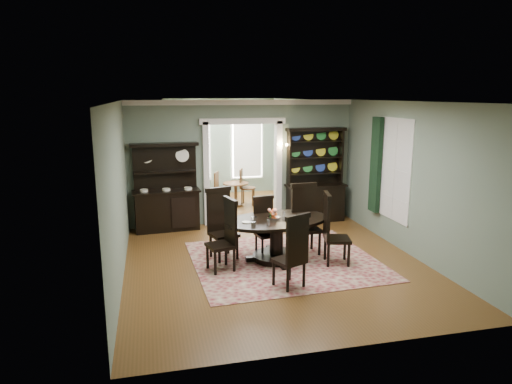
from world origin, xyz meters
TOP-DOWN VIEW (x-y plane):
  - room at (0.00, 0.04)m, footprint 5.51×6.01m
  - parlor at (0.00, 5.53)m, footprint 3.51×3.50m
  - doorway_trim at (0.00, 3.00)m, footprint 2.08×0.25m
  - right_window at (2.69, 0.93)m, footprint 0.15×1.47m
  - wall_sconce at (0.95, 2.85)m, footprint 0.27×0.21m
  - rug at (0.23, 0.13)m, footprint 3.57×3.27m
  - dining_table at (0.09, 0.23)m, footprint 2.26×2.22m
  - centerpiece at (0.04, 0.24)m, footprint 1.22×0.79m
  - chair_far_left at (-0.92, 0.63)m, footprint 0.63×0.61m
  - chair_far_mid at (-0.03, 0.66)m, footprint 0.49×0.47m
  - chair_far_right at (0.77, 0.55)m, footprint 0.54×0.51m
  - chair_end_left at (-0.93, -0.04)m, footprint 0.57×0.59m
  - chair_end_right at (1.02, -0.21)m, footprint 0.58×0.60m
  - chair_near at (-0.01, -1.13)m, footprint 0.61×0.60m
  - sideboard at (-1.87, 2.76)m, footprint 1.58×0.66m
  - welsh_dresser at (1.80, 2.75)m, footprint 1.50×0.58m
  - parlor_table at (0.14, 4.67)m, footprint 0.73×0.73m
  - parlor_chair_left at (-0.54, 4.60)m, footprint 0.49×0.48m
  - parlor_chair_right at (0.43, 4.74)m, footprint 0.49×0.48m

SIDE VIEW (x-z plane):
  - rug at x=0.23m, z-range 0.00..0.01m
  - parlor_table at x=0.14m, z-range 0.10..0.77m
  - parlor_chair_left at x=-0.54m, z-range 0.04..1.05m
  - parlor_chair_right at x=0.43m, z-range 0.04..1.08m
  - dining_table at x=0.09m, z-range 0.16..0.97m
  - chair_far_mid at x=-0.03m, z-range 0.03..1.19m
  - chair_near at x=-0.01m, z-range 0.03..1.31m
  - chair_end_left at x=-0.93m, z-range 0.03..1.35m
  - sideboard at x=-1.87m, z-range -0.31..1.73m
  - chair_end_right at x=1.02m, z-range 0.03..1.39m
  - chair_far_left at x=-0.92m, z-range 0.03..1.41m
  - chair_far_right at x=0.77m, z-range 0.04..1.44m
  - welsh_dresser at x=1.80m, z-range -0.32..2.01m
  - centerpiece at x=0.04m, z-range 0.77..0.97m
  - parlor at x=0.00m, z-range 0.01..3.02m
  - room at x=0.00m, z-range 0.07..3.08m
  - right_window at x=2.69m, z-range 0.54..2.66m
  - doorway_trim at x=0.00m, z-range 0.33..2.90m
  - wall_sconce at x=0.95m, z-range 1.79..1.99m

